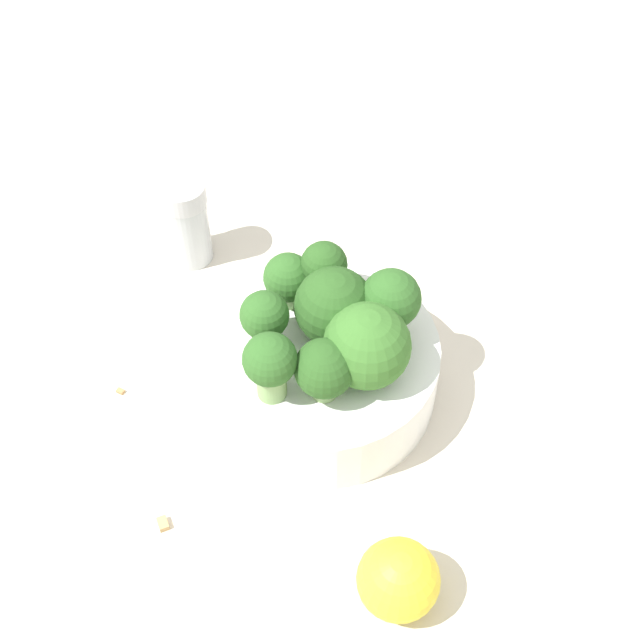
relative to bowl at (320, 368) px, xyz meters
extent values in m
plane|color=beige|center=(0.00, 0.00, -0.03)|extent=(3.00, 3.00, 0.00)
cylinder|color=white|center=(0.00, 0.00, 0.00)|extent=(0.17, 0.17, 0.05)
cylinder|color=#7A9E5B|center=(-0.04, 0.03, 0.04)|extent=(0.03, 0.03, 0.03)
sphere|color=#2D5B23|center=(-0.04, 0.03, 0.06)|extent=(0.04, 0.04, 0.04)
cylinder|color=#8EB770|center=(-0.02, -0.03, 0.04)|extent=(0.02, 0.02, 0.02)
sphere|color=#386B28|center=(-0.02, -0.03, 0.05)|extent=(0.06, 0.06, 0.06)
cylinder|color=#8EB770|center=(0.04, 0.02, 0.04)|extent=(0.02, 0.02, 0.02)
sphere|color=#2D5B23|center=(0.04, 0.02, 0.05)|extent=(0.04, 0.04, 0.04)
cylinder|color=#84AD66|center=(0.04, 0.00, 0.04)|extent=(0.03, 0.03, 0.03)
sphere|color=#28511E|center=(0.04, 0.00, 0.06)|extent=(0.03, 0.03, 0.03)
cylinder|color=#7A9E5B|center=(0.00, 0.04, 0.04)|extent=(0.02, 0.02, 0.03)
sphere|color=#2D5B23|center=(0.00, 0.04, 0.06)|extent=(0.03, 0.03, 0.03)
cylinder|color=#7A9E5B|center=(-0.04, -0.01, 0.04)|extent=(0.02, 0.02, 0.02)
sphere|color=#28511E|center=(-0.04, -0.01, 0.05)|extent=(0.04, 0.04, 0.04)
cylinder|color=#8EB770|center=(0.01, -0.01, 0.03)|extent=(0.02, 0.02, 0.02)
sphere|color=#28511E|center=(0.01, -0.01, 0.05)|extent=(0.05, 0.05, 0.05)
cylinder|color=#7A9E5B|center=(0.02, -0.05, 0.04)|extent=(0.02, 0.02, 0.03)
sphere|color=#2D5B23|center=(0.02, -0.05, 0.06)|extent=(0.04, 0.04, 0.04)
cylinder|color=#B2B7BC|center=(0.13, 0.11, 0.00)|extent=(0.04, 0.04, 0.06)
cylinder|color=#B7B7BC|center=(0.13, 0.11, 0.04)|extent=(0.04, 0.04, 0.02)
sphere|color=yellow|center=(-0.15, -0.06, 0.00)|extent=(0.05, 0.05, 0.05)
cube|color=tan|center=(-0.12, 0.10, -0.02)|extent=(0.01, 0.01, 0.01)
cube|color=#AD7F4C|center=(-0.01, 0.15, -0.02)|extent=(0.01, 0.01, 0.01)
camera|label=1|loc=(-0.37, -0.02, 0.51)|focal=50.00mm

